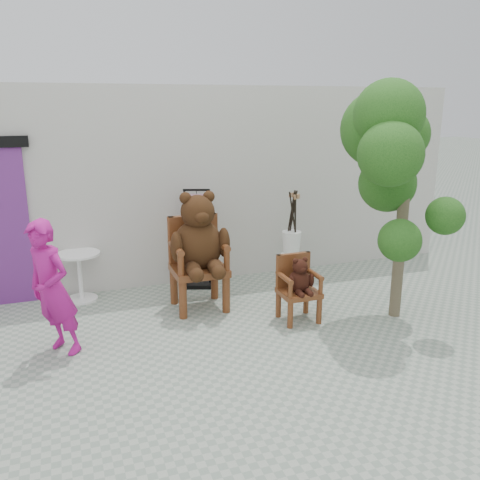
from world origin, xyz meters
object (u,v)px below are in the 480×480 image
(person, at_px, (52,289))
(stool_bucket, at_px, (292,242))
(display_stand, at_px, (198,250))
(chair_big, at_px, (198,244))
(cafe_table, at_px, (80,271))
(tree, at_px, (389,143))
(chair_small, at_px, (298,282))

(person, height_order, stool_bucket, person)
(display_stand, xyz_separation_m, stool_bucket, (1.43, -0.30, 0.06))
(chair_big, xyz_separation_m, display_stand, (0.21, 0.84, -0.32))
(chair_big, height_order, person, chair_big)
(person, distance_m, display_stand, 2.64)
(cafe_table, xyz_separation_m, tree, (3.73, -1.83, 1.82))
(cafe_table, bearing_deg, person, -101.56)
(chair_small, height_order, cafe_table, chair_small)
(cafe_table, bearing_deg, display_stand, -0.12)
(stool_bucket, bearing_deg, tree, -69.87)
(chair_small, height_order, person, person)
(chair_big, distance_m, display_stand, 0.92)
(person, relative_size, tree, 0.52)
(display_stand, bearing_deg, tree, -23.41)
(person, bearing_deg, chair_big, 72.92)
(cafe_table, height_order, stool_bucket, stool_bucket)
(chair_small, relative_size, person, 0.54)
(display_stand, relative_size, stool_bucket, 1.04)
(stool_bucket, height_order, tree, tree)
(display_stand, bearing_deg, chair_big, -85.11)
(chair_small, xyz_separation_m, stool_bucket, (0.54, 1.36, 0.13))
(chair_big, bearing_deg, chair_small, -36.56)
(cafe_table, distance_m, stool_bucket, 3.19)
(chair_big, bearing_deg, cafe_table, 151.10)
(display_stand, height_order, stool_bucket, display_stand)
(chair_small, distance_m, cafe_table, 3.10)
(cafe_table, relative_size, stool_bucket, 0.48)
(chair_big, bearing_deg, person, -156.95)
(stool_bucket, bearing_deg, display_stand, 168.29)
(chair_big, bearing_deg, stool_bucket, 18.20)
(cafe_table, xyz_separation_m, stool_bucket, (3.17, -0.30, 0.20))
(chair_big, relative_size, person, 1.03)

